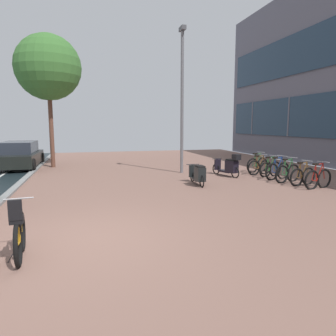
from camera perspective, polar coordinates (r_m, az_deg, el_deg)
name	(u,v)px	position (r m, az deg, el deg)	size (l,w,h in m)	color
ground	(158,233)	(6.56, -1.79, -11.98)	(21.00, 40.00, 0.13)	black
bicycle_foreground	(17,235)	(5.81, -26.15, -11.12)	(0.63, 1.37, 1.10)	black
bicycle_rack_00	(318,179)	(12.00, 26.01, -1.81)	(1.34, 0.47, 0.98)	black
bicycle_rack_01	(303,176)	(12.43, 23.62, -1.41)	(1.28, 0.48, 0.95)	black
bicycle_rack_02	(288,173)	(12.85, 21.24, -0.91)	(1.36, 0.50, 1.01)	black
bicycle_rack_03	(278,171)	(13.39, 19.61, -0.49)	(1.37, 0.49, 1.01)	black
bicycle_rack_04	(270,169)	(13.98, 18.38, -0.17)	(1.26, 0.48, 0.95)	black
bicycle_rack_05	(260,167)	(14.47, 16.57, 0.17)	(1.31, 0.48, 0.95)	black
bicycle_rack_06	(257,165)	(15.18, 16.19, 0.58)	(1.31, 0.48, 0.98)	black
scooter_near	(198,175)	(11.45, 5.62, -1.21)	(0.52, 1.64, 0.78)	black
scooter_mid	(229,166)	(13.54, 11.26, 0.36)	(0.76, 1.69, 1.03)	black
parked_car_far	(20,155)	(17.80, -25.73, 2.14)	(1.92, 4.30, 1.36)	black
lamp_post	(182,95)	(14.32, 2.62, 13.42)	(0.20, 0.52, 6.50)	slate
street_tree	(48,68)	(17.52, -21.28, 16.90)	(3.29, 3.29, 6.75)	brown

